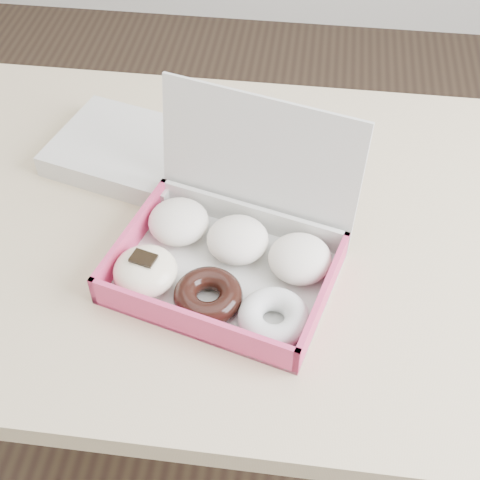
# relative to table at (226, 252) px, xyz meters

# --- Properties ---
(ground) EXTENTS (4.00, 4.00, 0.00)m
(ground) POSITION_rel_table_xyz_m (0.00, 0.00, -0.67)
(ground) COLOR black
(ground) RESTS_ON ground
(table) EXTENTS (1.20, 0.80, 0.75)m
(table) POSITION_rel_table_xyz_m (0.00, 0.00, 0.00)
(table) COLOR tan
(table) RESTS_ON ground
(donut_box) EXTENTS (0.38, 0.35, 0.23)m
(donut_box) POSITION_rel_table_xyz_m (0.02, -0.10, 0.12)
(donut_box) COLOR silver
(donut_box) RESTS_ON table
(newspapers) EXTENTS (0.29, 0.26, 0.04)m
(newspapers) POSITION_rel_table_xyz_m (-0.19, 0.13, 0.10)
(newspapers) COLOR silver
(newspapers) RESTS_ON table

